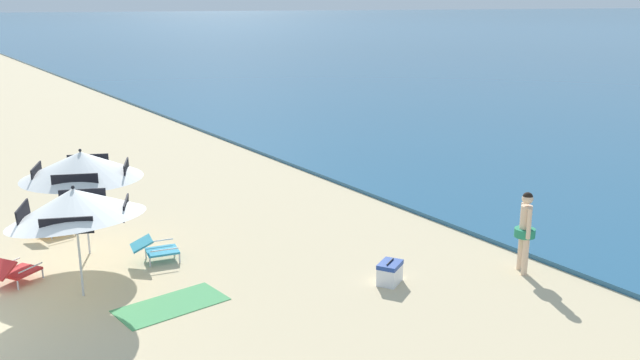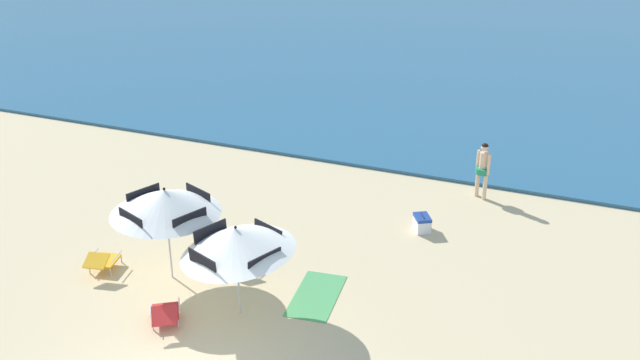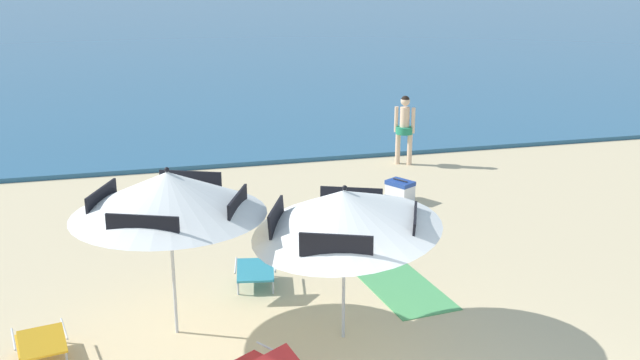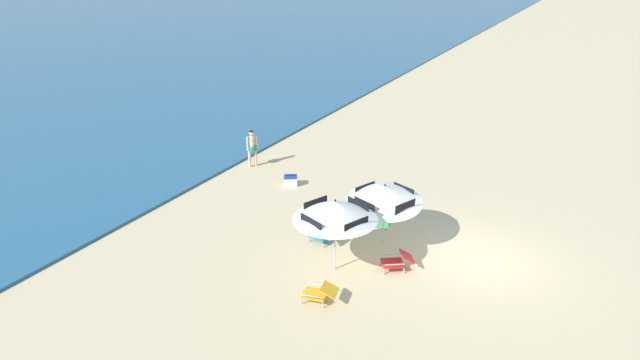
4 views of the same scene
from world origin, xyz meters
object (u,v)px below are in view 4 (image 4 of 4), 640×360
(beach_umbrella_striped_second, at_px, (385,194))
(lounge_chair_beside_umbrella, at_px, (320,293))
(beach_umbrella_striped_main, at_px, (335,210))
(lounge_chair_under_umbrella, at_px, (323,235))
(lounge_chair_facing_sea, at_px, (397,261))
(person_standing_near_shore, at_px, (252,146))
(cooler_box, at_px, (291,180))
(beach_towel, at_px, (364,219))

(beach_umbrella_striped_second, height_order, lounge_chair_beside_umbrella, beach_umbrella_striped_second)
(beach_umbrella_striped_main, bearing_deg, lounge_chair_under_umbrella, 39.57)
(lounge_chair_facing_sea, xyz_separation_m, person_standing_near_shore, (4.66, 8.10, 0.64))
(person_standing_near_shore, height_order, cooler_box, person_standing_near_shore)
(lounge_chair_under_umbrella, distance_m, person_standing_near_shore, 7.09)
(beach_umbrella_striped_main, relative_size, person_standing_near_shore, 1.55)
(lounge_chair_beside_umbrella, height_order, beach_towel, lounge_chair_beside_umbrella)
(beach_umbrella_striped_second, xyz_separation_m, cooler_box, (2.52, 4.77, -1.46))
(beach_umbrella_striped_main, xyz_separation_m, lounge_chair_facing_sea, (0.84, -1.55, -1.58))
(lounge_chair_beside_umbrella, bearing_deg, lounge_chair_facing_sea, -26.38)
(lounge_chair_beside_umbrella, relative_size, beach_towel, 0.54)
(lounge_chair_under_umbrella, bearing_deg, person_standing_near_shore, 52.21)
(beach_umbrella_striped_second, distance_m, person_standing_near_shore, 8.02)
(lounge_chair_beside_umbrella, bearing_deg, cooler_box, 36.53)
(lounge_chair_facing_sea, relative_size, cooler_box, 1.71)
(beach_umbrella_striped_second, xyz_separation_m, lounge_chair_under_umbrella, (-0.83, 1.60, -1.39))
(beach_umbrella_striped_second, height_order, cooler_box, beach_umbrella_striped_second)
(beach_umbrella_striped_main, height_order, beach_towel, beach_umbrella_striped_main)
(cooler_box, xyz_separation_m, beach_towel, (-1.31, -3.64, -0.20))
(beach_umbrella_striped_second, bearing_deg, cooler_box, 62.16)
(beach_umbrella_striped_second, height_order, lounge_chair_under_umbrella, beach_umbrella_striped_second)
(person_standing_near_shore, bearing_deg, beach_umbrella_striped_second, -115.98)
(lounge_chair_beside_umbrella, relative_size, person_standing_near_shore, 0.62)
(beach_umbrella_striped_second, relative_size, person_standing_near_shore, 1.91)
(beach_umbrella_striped_main, height_order, lounge_chair_facing_sea, beach_umbrella_striped_main)
(beach_umbrella_striped_main, relative_size, beach_umbrella_striped_second, 0.81)
(beach_umbrella_striped_main, relative_size, beach_towel, 1.35)
(beach_towel, bearing_deg, cooler_box, 70.18)
(lounge_chair_facing_sea, distance_m, cooler_box, 6.78)
(person_standing_near_shore, relative_size, cooler_box, 2.60)
(lounge_chair_facing_sea, height_order, person_standing_near_shore, person_standing_near_shore)
(lounge_chair_beside_umbrella, xyz_separation_m, person_standing_near_shore, (7.06, 6.91, 0.63))
(cooler_box, distance_m, beach_towel, 3.88)
(lounge_chair_under_umbrella, bearing_deg, lounge_chair_beside_umbrella, -154.02)
(lounge_chair_under_umbrella, height_order, lounge_chair_beside_umbrella, same)
(beach_umbrella_striped_second, xyz_separation_m, lounge_chair_beside_umbrella, (-3.56, 0.27, -1.39))
(beach_umbrella_striped_second, height_order, person_standing_near_shore, beach_umbrella_striped_second)
(person_standing_near_shore, relative_size, beach_towel, 0.87)
(person_standing_near_shore, bearing_deg, beach_umbrella_striped_main, -130.02)
(lounge_chair_facing_sea, xyz_separation_m, cooler_box, (3.68, 5.69, -0.07))
(beach_umbrella_striped_main, height_order, person_standing_near_shore, beach_umbrella_striped_main)
(cooler_box, bearing_deg, lounge_chair_under_umbrella, -136.55)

